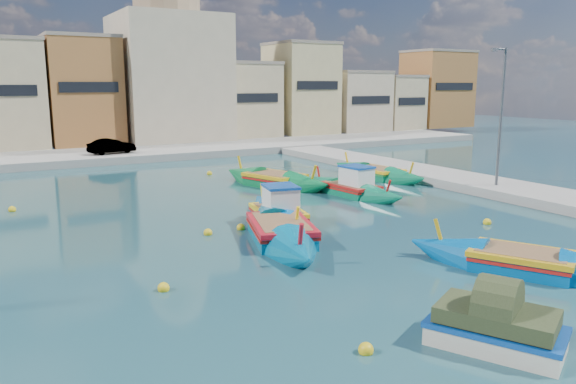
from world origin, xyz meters
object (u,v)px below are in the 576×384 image
object	(u,v)px
luzzu_cyan_mid	(377,174)
tender_near	(496,329)
luzzu_cyan_south	(522,264)
luzzu_blue_cabin	(278,216)
quay_street_lamp	(500,116)
luzzu_turquoise_cabin	(351,189)
church_block	(169,60)
luzzu_blue_south	(281,233)
luzzu_green	(275,181)

from	to	relation	value
luzzu_cyan_mid	tender_near	xyz separation A→B (m)	(-12.78, -20.31, 0.20)
luzzu_cyan_mid	luzzu_cyan_south	world-z (taller)	luzzu_cyan_mid
luzzu_blue_cabin	luzzu_cyan_mid	size ratio (longest dim) A/B	0.92
quay_street_lamp	luzzu_turquoise_cabin	size ratio (longest dim) A/B	0.97
church_block	luzzu_cyan_mid	bearing A→B (deg)	-79.32
church_block	luzzu_blue_south	bearing A→B (deg)	-101.88
luzzu_blue_cabin	quay_street_lamp	bearing A→B (deg)	-0.84
church_block	quay_street_lamp	bearing A→B (deg)	-77.65
luzzu_blue_south	luzzu_cyan_mid	bearing A→B (deg)	37.70
luzzu_cyan_south	luzzu_cyan_mid	bearing A→B (deg)	65.94
luzzu_cyan_mid	church_block	bearing A→B (deg)	100.68
luzzu_blue_cabin	tender_near	size ratio (longest dim) A/B	2.27
quay_street_lamp	luzzu_cyan_south	distance (m)	14.43
tender_near	luzzu_turquoise_cabin	bearing A→B (deg)	64.26
luzzu_blue_cabin	luzzu_green	world-z (taller)	luzzu_blue_cabin
church_block	luzzu_cyan_mid	world-z (taller)	church_block
luzzu_blue_cabin	tender_near	xyz separation A→B (m)	(-1.39, -13.02, 0.13)
luzzu_blue_cabin	luzzu_blue_south	distance (m)	2.78
luzzu_cyan_south	quay_street_lamp	bearing A→B (deg)	43.51
luzzu_blue_south	tender_near	world-z (taller)	luzzu_blue_south
church_block	luzzu_cyan_south	distance (m)	44.36
luzzu_cyan_south	tender_near	bearing A→B (deg)	-147.58
tender_near	luzzu_cyan_south	bearing A→B (deg)	32.42
luzzu_cyan_mid	luzzu_blue_south	distance (m)	15.97
quay_street_lamp	luzzu_green	xyz separation A→B (m)	(-9.57, 8.34, -4.05)
luzzu_cyan_mid	luzzu_cyan_south	size ratio (longest dim) A/B	1.09
quay_street_lamp	luzzu_blue_cabin	world-z (taller)	quay_street_lamp
luzzu_blue_cabin	luzzu_blue_south	xyz separation A→B (m)	(-1.24, -2.48, -0.04)
luzzu_green	luzzu_turquoise_cabin	bearing A→B (deg)	-62.81
luzzu_green	church_block	bearing A→B (deg)	85.26
church_block	luzzu_green	bearing A→B (deg)	-94.74
luzzu_green	tender_near	xyz separation A→B (m)	(-5.65, -21.16, 0.17)
quay_street_lamp	luzzu_turquoise_cabin	world-z (taller)	quay_street_lamp
luzzu_cyan_mid	tender_near	distance (m)	23.99
quay_street_lamp	luzzu_green	distance (m)	13.32
church_block	luzzu_blue_south	xyz separation A→B (m)	(-7.63, -36.28, -8.12)
quay_street_lamp	tender_near	distance (m)	20.27
church_block	luzzu_turquoise_cabin	world-z (taller)	church_block
luzzu_turquoise_cabin	luzzu_cyan_mid	distance (m)	6.06
luzzu_blue_cabin	luzzu_blue_south	bearing A→B (deg)	-116.63
luzzu_blue_cabin	luzzu_cyan_mid	distance (m)	13.52
quay_street_lamp	luzzu_blue_cabin	xyz separation A→B (m)	(-13.83, 0.20, -4.01)
luzzu_turquoise_cabin	church_block	bearing A→B (deg)	90.42
tender_near	luzzu_blue_south	bearing A→B (deg)	89.22
quay_street_lamp	luzzu_turquoise_cabin	distance (m)	9.09
luzzu_green	tender_near	size ratio (longest dim) A/B	2.55
luzzu_green	luzzu_blue_south	distance (m)	11.96
luzzu_green	luzzu_cyan_south	world-z (taller)	luzzu_green
quay_street_lamp	tender_near	world-z (taller)	quay_street_lamp
luzzu_blue_cabin	luzzu_green	bearing A→B (deg)	62.36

